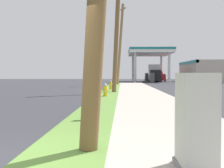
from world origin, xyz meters
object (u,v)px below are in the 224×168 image
Objects in this scene: fire_hydrant_third at (111,85)px; fire_hydrant_fifth at (115,81)px; utility_pole_background at (120,44)px; truck_black_at_forecourt at (154,74)px; fire_hydrant_nearest at (90,108)px; truck_red_on_apron at (158,77)px; fire_hydrant_fourth at (114,83)px; car_navy_by_near_pump at (150,77)px; utility_pole_midground at (117,27)px; fire_hydrant_second at (105,91)px; utility_cabinet at (196,125)px.

fire_hydrant_fifth is at bearing 90.19° from fire_hydrant_third.
truck_black_at_forecourt is (6.05, 16.41, -3.66)m from utility_pole_background.
fire_hydrant_nearest is 50.07m from truck_red_on_apron.
fire_hydrant_fourth is at bearing 89.93° from fire_hydrant_nearest.
fire_hydrant_fourth is at bearing -103.90° from car_navy_by_near_pump.
utility_pole_midground is 32.58m from truck_black_at_forecourt.
fire_hydrant_third is at bearing -90.52° from fire_hydrant_fourth.
truck_black_at_forecourt is at bearing 76.47° from fire_hydrant_third.
utility_pole_background is at bearing 87.85° from fire_hydrant_second.
utility_cabinet reaches higher than fire_hydrant_second.
utility_cabinet is at bearing -86.40° from fire_hydrant_fourth.
fire_hydrant_second is 0.57× the size of utility_cabinet.
utility_pole_midground reaches higher than utility_cabinet.
fire_hydrant_nearest is 14.15m from utility_pole_midground.
fire_hydrant_fourth is 7.83m from fire_hydrant_fifth.
truck_black_at_forecourt is at bearing 69.76° from utility_pole_background.
utility_cabinet reaches higher than fire_hydrant_third.
fire_hydrant_fifth is 0.12× the size of truck_black_at_forecourt.
car_navy_by_near_pump is at bearing 85.19° from utility_cabinet.
fire_hydrant_fourth is 5.81m from utility_pole_background.
utility_pole_midground reaches higher than truck_black_at_forecourt.
fire_hydrant_fifth is (-0.05, 16.30, 0.00)m from fire_hydrant_third.
fire_hydrant_nearest is at bearing -90.07° from fire_hydrant_fourth.
fire_hydrant_third is 29.04m from truck_black_at_forecourt.
fire_hydrant_fourth is (0.08, 16.61, 0.00)m from fire_hydrant_second.
fire_hydrant_third is at bearing -103.71° from truck_red_on_apron.
fire_hydrant_second is 24.45m from fire_hydrant_fifth.
fire_hydrant_fifth is 17.99m from truck_red_on_apron.
fire_hydrant_fifth is at bearing 90.17° from fire_hydrant_nearest.
utility_pole_background is 17.87m from truck_black_at_forecourt.
utility_pole_background is (0.15, 15.39, 0.30)m from utility_pole_midground.
utility_pole_background is 2.18× the size of car_navy_by_near_pump.
utility_cabinet is (1.96, -13.25, 0.29)m from fire_hydrant_second.
fire_hydrant_fourth is 1.00× the size of fire_hydrant_fifth.
fire_hydrant_third is at bearing -100.78° from car_navy_by_near_pump.
utility_cabinet reaches higher than fire_hydrant_fourth.
truck_black_at_forecourt reaches higher than fire_hydrant_fourth.
truck_black_at_forecourt reaches higher than fire_hydrant_nearest.
fire_hydrant_nearest is 0.16× the size of car_navy_by_near_pump.
truck_red_on_apron is at bearing 78.96° from fire_hydrant_second.
car_navy_by_near_pump is at bearing 70.41° from fire_hydrant_fifth.
truck_red_on_apron is at bearing 71.90° from fire_hydrant_fourth.
car_navy_by_near_pump is 0.70× the size of truck_black_at_forecourt.
fire_hydrant_fourth and fire_hydrant_fifth have the same top height.
truck_black_at_forecourt is (6.79, 28.21, 1.04)m from fire_hydrant_third.
utility_pole_background reaches higher than utility_cabinet.
fire_hydrant_third is at bearing 89.95° from fire_hydrant_second.
truck_red_on_apron is (7.86, 49.44, 0.47)m from fire_hydrant_nearest.
fire_hydrant_third is at bearing -89.81° from fire_hydrant_fifth.
fire_hydrant_third is 5.71m from utility_pole_midground.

